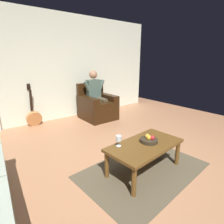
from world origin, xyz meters
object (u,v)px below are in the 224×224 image
(coffee_table, at_px, (145,148))
(wine_glass_near, at_px, (119,139))
(armchair, at_px, (97,107))
(fruit_bowl, at_px, (149,140))
(person_seated, at_px, (96,93))
(guitar, at_px, (34,117))

(coffee_table, relative_size, wine_glass_near, 7.47)
(armchair, xyz_separation_m, wine_glass_near, (1.13, 2.26, 0.19))
(wine_glass_near, height_order, fruit_bowl, wine_glass_near)
(person_seated, bearing_deg, wine_glass_near, 63.38)
(person_seated, bearing_deg, coffee_table, 71.67)
(guitar, bearing_deg, wine_glass_near, 98.15)
(person_seated, bearing_deg, guitar, -15.80)
(armchair, bearing_deg, wine_glass_near, 62.92)
(coffee_table, height_order, wine_glass_near, wine_glass_near)
(guitar, bearing_deg, coffee_table, 103.98)
(coffee_table, distance_m, fruit_bowl, 0.13)
(armchair, height_order, guitar, guitar)
(coffee_table, xyz_separation_m, guitar, (0.72, -2.89, -0.14))
(armchair, xyz_separation_m, coffee_table, (0.80, 2.43, 0.03))
(wine_glass_near, bearing_deg, coffee_table, 151.96)
(armchair, height_order, coffee_table, armchair)
(wine_glass_near, relative_size, fruit_bowl, 0.61)
(coffee_table, bearing_deg, guitar, -76.02)
(coffee_table, relative_size, fruit_bowl, 4.58)
(wine_glass_near, bearing_deg, armchair, -116.58)
(person_seated, bearing_deg, fruit_bowl, 73.50)
(armchair, height_order, fruit_bowl, armchair)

